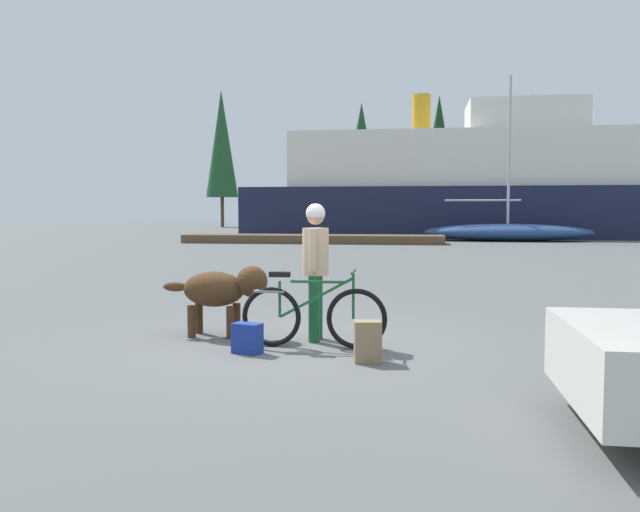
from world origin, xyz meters
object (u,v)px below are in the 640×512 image
object	(u,v)px
bicycle	(312,315)
handbag_pannier	(247,338)
ferry_boat	(478,187)
backpack	(368,342)
dog	(222,289)
sailboat_moored	(508,232)
person_cyclist	(316,259)

from	to	relation	value
bicycle	handbag_pannier	xyz separation A→B (m)	(-0.67, -0.40, -0.21)
bicycle	handbag_pannier	size ratio (longest dim) A/B	5.03
ferry_boat	backpack	bearing A→B (deg)	-96.94
dog	sailboat_moored	world-z (taller)	sailboat_moored
dog	ferry_boat	distance (m)	32.96
backpack	sailboat_moored	world-z (taller)	sailboat_moored
backpack	handbag_pannier	distance (m)	1.38
dog	ferry_boat	size ratio (longest dim) A/B	0.05
bicycle	sailboat_moored	bearing A→B (deg)	77.99
handbag_pannier	bicycle	bearing A→B (deg)	30.45
dog	handbag_pannier	bearing A→B (deg)	-58.34
person_cyclist	sailboat_moored	world-z (taller)	sailboat_moored
dog	handbag_pannier	size ratio (longest dim) A/B	4.03
person_cyclist	dog	distance (m)	1.28
backpack	dog	bearing A→B (deg)	149.25
handbag_pannier	dog	bearing A→B (deg)	121.66
bicycle	person_cyclist	xyz separation A→B (m)	(-0.03, 0.43, 0.62)
dog	backpack	size ratio (longest dim) A/B	3.12
person_cyclist	ferry_boat	distance (m)	32.82
ferry_boat	sailboat_moored	bearing A→B (deg)	-79.32
backpack	sailboat_moored	size ratio (longest dim) A/B	0.05
handbag_pannier	person_cyclist	bearing A→B (deg)	51.99
sailboat_moored	handbag_pannier	bearing A→B (deg)	-103.18
dog	sailboat_moored	size ratio (longest dim) A/B	0.16
bicycle	dog	world-z (taller)	bicycle
handbag_pannier	sailboat_moored	bearing A→B (deg)	76.82
bicycle	dog	bearing A→B (deg)	157.12
bicycle	person_cyclist	distance (m)	0.76
ferry_boat	sailboat_moored	world-z (taller)	ferry_boat
ferry_boat	sailboat_moored	distance (m)	6.17
bicycle	sailboat_moored	size ratio (longest dim) A/B	0.20
bicycle	backpack	size ratio (longest dim) A/B	3.90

